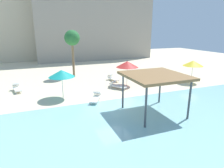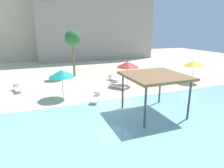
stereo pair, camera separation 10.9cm
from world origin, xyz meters
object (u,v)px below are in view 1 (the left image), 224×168
lounge_chair_0 (17,88)px  lounge_chair_2 (113,78)px  shade_pavilion (155,77)px  beach_umbrella_red_2 (127,64)px  beach_umbrella_yellow_3 (193,63)px  lounge_chair_3 (96,98)px  palm_tree_0 (72,39)px  lounge_chair_1 (117,85)px  beach_umbrella_teal_0 (62,73)px

lounge_chair_0 → lounge_chair_2: 10.41m
shade_pavilion → lounge_chair_2: (0.73, 9.87, -2.40)m
shade_pavilion → beach_umbrella_red_2: (1.47, 7.50, -0.41)m
shade_pavilion → beach_umbrella_yellow_3: 10.82m
lounge_chair_2 → lounge_chair_3: (-3.90, -5.95, 0.00)m
beach_umbrella_red_2 → palm_tree_0: bearing=128.4°
shade_pavilion → beach_umbrella_yellow_3: bearing=33.2°
shade_pavilion → lounge_chair_1: 7.13m
beach_umbrella_red_2 → lounge_chair_0: (-11.14, 1.95, -2.00)m
lounge_chair_0 → lounge_chair_2: (10.40, 0.42, 0.00)m
beach_umbrella_red_2 → lounge_chair_1: 2.64m
beach_umbrella_yellow_3 → lounge_chair_0: (-18.71, 3.52, -1.89)m
beach_umbrella_red_2 → lounge_chair_3: 6.20m
lounge_chair_2 → beach_umbrella_red_2: bearing=8.7°
lounge_chair_2 → palm_tree_0: bearing=-140.7°
lounge_chair_3 → beach_umbrella_red_2: bearing=156.9°
lounge_chair_0 → lounge_chair_3: bearing=37.5°
shade_pavilion → lounge_chair_0: bearing=135.7°
lounge_chair_2 → lounge_chair_3: 7.12m
beach_umbrella_yellow_3 → lounge_chair_0: size_ratio=1.28×
beach_umbrella_yellow_3 → palm_tree_0: size_ratio=0.43×
beach_umbrella_yellow_3 → lounge_chair_1: bearing=175.1°
beach_umbrella_teal_0 → lounge_chair_3: 3.66m
shade_pavilion → lounge_chair_3: size_ratio=2.08×
lounge_chair_0 → beach_umbrella_teal_0: bearing=35.6°
beach_umbrella_teal_0 → lounge_chair_1: bearing=9.3°
lounge_chair_2 → palm_tree_0: size_ratio=0.33×
beach_umbrella_teal_0 → lounge_chair_0: beach_umbrella_teal_0 is taller
lounge_chair_3 → lounge_chair_1: bearing=161.2°
lounge_chair_0 → lounge_chair_2: bearing=80.3°
lounge_chair_1 → lounge_chair_3: bearing=-77.7°
lounge_chair_0 → lounge_chair_2: size_ratio=1.01×
beach_umbrella_teal_0 → palm_tree_0: 8.43m
shade_pavilion → lounge_chair_3: (-3.17, 3.91, -2.40)m
lounge_chair_0 → palm_tree_0: palm_tree_0 is taller
lounge_chair_0 → lounge_chair_3: 8.54m
shade_pavilion → beach_umbrella_teal_0: size_ratio=1.58×
shade_pavilion → palm_tree_0: palm_tree_0 is taller
shade_pavilion → lounge_chair_3: bearing=129.0°
lounge_chair_1 → lounge_chair_2: (0.79, 3.16, 0.00)m
lounge_chair_1 → palm_tree_0: 8.70m
beach_umbrella_red_2 → lounge_chair_1: size_ratio=1.37×
lounge_chair_1 → lounge_chair_2: bearing=136.2°
beach_umbrella_teal_0 → lounge_chair_1: beach_umbrella_teal_0 is taller
beach_umbrella_teal_0 → lounge_chair_0: (-4.01, 3.65, -1.92)m
lounge_chair_0 → palm_tree_0: 8.79m
lounge_chair_0 → palm_tree_0: (6.42, 4.01, 4.48)m
lounge_chair_2 → lounge_chair_1: bearing=-22.8°
beach_umbrella_teal_0 → beach_umbrella_yellow_3: beach_umbrella_teal_0 is taller
beach_umbrella_yellow_3 → lounge_chair_0: 19.13m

